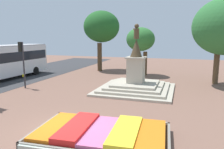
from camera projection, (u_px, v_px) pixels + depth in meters
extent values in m
plane|color=brown|center=(61.00, 131.00, 9.78)|extent=(70.77, 70.77, 0.00)
cube|color=#38281C|center=(101.00, 136.00, 8.89)|extent=(5.47, 3.44, 0.34)
cube|color=gray|center=(111.00, 121.00, 10.41)|extent=(5.47, 0.47, 0.38)
cube|color=gray|center=(42.00, 129.00, 9.52)|extent=(0.32, 3.29, 0.38)
cube|color=gray|center=(169.00, 144.00, 8.24)|extent=(0.32, 3.29, 0.38)
cube|color=orange|center=(56.00, 126.00, 9.33)|extent=(1.21, 2.96, 0.14)
cube|color=red|center=(78.00, 127.00, 9.08)|extent=(1.21, 2.96, 0.25)
cube|color=#D86699|center=(101.00, 131.00, 8.85)|extent=(1.21, 2.96, 0.14)
cube|color=yellow|center=(125.00, 132.00, 8.59)|extent=(1.21, 2.96, 0.27)
cube|color=orange|center=(152.00, 136.00, 8.36)|extent=(1.21, 2.96, 0.19)
cube|color=#B2A894|center=(135.00, 89.00, 17.22)|extent=(5.80, 5.80, 0.16)
cube|color=#AFA591|center=(136.00, 87.00, 17.20)|extent=(4.98, 4.98, 0.16)
cube|color=#B0A691|center=(136.00, 85.00, 17.17)|extent=(4.16, 4.16, 0.16)
cube|color=#B2A894|center=(136.00, 83.00, 17.14)|extent=(3.35, 3.35, 0.16)
cube|color=#B2A893|center=(136.00, 71.00, 16.97)|extent=(1.23, 1.23, 1.89)
cube|color=#B2A893|center=(136.00, 58.00, 16.79)|extent=(1.46, 1.46, 0.12)
cone|color=#473823|center=(136.00, 48.00, 16.67)|extent=(0.92, 0.92, 1.36)
cylinder|color=#473823|center=(137.00, 34.00, 16.48)|extent=(0.39, 0.39, 0.79)
sphere|color=#473823|center=(137.00, 26.00, 16.39)|extent=(0.35, 0.35, 0.35)
cylinder|color=#473823|center=(135.00, 32.00, 16.69)|extent=(0.47, 0.57, 0.55)
cylinder|color=#2D2D33|center=(24.00, 65.00, 17.67)|extent=(0.12, 0.12, 3.78)
cube|color=black|center=(20.00, 47.00, 17.45)|extent=(0.27, 0.30, 0.80)
cylinder|color=red|center=(19.00, 44.00, 17.44)|extent=(0.04, 0.14, 0.14)
cylinder|color=#543E08|center=(19.00, 47.00, 17.48)|extent=(0.04, 0.14, 0.14)
cylinder|color=#0D4211|center=(19.00, 50.00, 17.53)|extent=(0.04, 0.14, 0.14)
cube|color=gold|center=(23.00, 76.00, 17.83)|extent=(0.12, 0.17, 0.20)
cylinder|color=black|center=(19.00, 70.00, 25.01)|extent=(0.31, 0.91, 0.90)
cylinder|color=black|center=(35.00, 71.00, 24.23)|extent=(0.31, 0.91, 0.90)
cylinder|color=brown|center=(216.00, 67.00, 19.45)|extent=(0.49, 0.49, 3.00)
ellipsoid|color=#2C6C31|center=(222.00, 25.00, 18.68)|extent=(4.06, 3.54, 3.57)
cylinder|color=#4C3823|center=(100.00, 57.00, 26.91)|extent=(0.55, 0.55, 3.44)
ellipsoid|color=#245B26|center=(104.00, 26.00, 26.25)|extent=(3.24, 2.89, 2.92)
ellipsoid|color=#225C25|center=(102.00, 27.00, 26.78)|extent=(4.42, 4.31, 3.83)
cylinder|color=#4C3823|center=(145.00, 63.00, 23.90)|extent=(0.45, 0.45, 2.57)
ellipsoid|color=#2F6D30|center=(141.00, 39.00, 23.23)|extent=(3.03, 2.99, 2.52)
ellipsoid|color=#2D6733|center=(140.00, 40.00, 23.65)|extent=(2.83, 2.83, 2.34)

